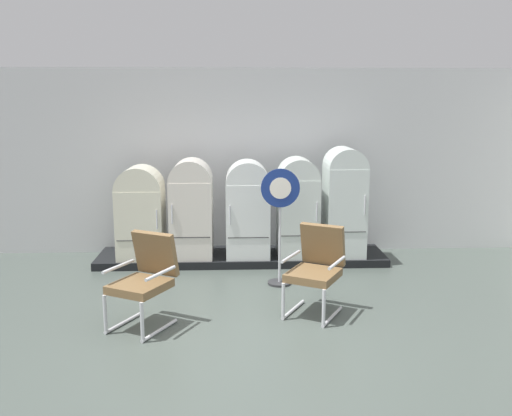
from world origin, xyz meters
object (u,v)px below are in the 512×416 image
object	(u,v)px
refrigerator_2	(248,206)
armchair_right	(316,265)
armchair_left	(145,276)
refrigerator_3	(298,204)
sign_stand	(280,225)
refrigerator_0	(141,210)
refrigerator_1	(191,205)
refrigerator_4	(344,198)

from	to	relation	value
refrigerator_2	armchair_right	distance (m)	2.19
armchair_right	armchair_left	bearing A→B (deg)	-170.92
armchair_right	refrigerator_3	bearing A→B (deg)	89.63
refrigerator_3	sign_stand	xyz separation A→B (m)	(-0.35, -1.03, -0.08)
sign_stand	refrigerator_0	bearing A→B (deg)	153.13
armchair_left	armchair_right	xyz separation A→B (m)	(1.92, 0.31, 0.00)
refrigerator_1	refrigerator_2	world-z (taller)	refrigerator_1
refrigerator_0	refrigerator_4	size ratio (longest dim) A/B	0.84
refrigerator_0	refrigerator_2	world-z (taller)	refrigerator_2
refrigerator_0	sign_stand	distance (m)	2.23
armchair_left	refrigerator_2	bearing A→B (deg)	63.23
refrigerator_2	sign_stand	xyz separation A→B (m)	(0.40, -1.02, -0.06)
refrigerator_2	refrigerator_4	bearing A→B (deg)	1.14
refrigerator_0	refrigerator_4	distance (m)	3.06
refrigerator_2	refrigerator_4	distance (m)	1.47
refrigerator_0	refrigerator_4	bearing A→B (deg)	0.79
refrigerator_0	refrigerator_3	xyz separation A→B (m)	(2.35, 0.02, 0.07)
refrigerator_1	refrigerator_2	xyz separation A→B (m)	(0.84, -0.02, -0.02)
refrigerator_4	refrigerator_0	bearing A→B (deg)	-179.21
armchair_right	sign_stand	bearing A→B (deg)	108.59
refrigerator_1	refrigerator_4	bearing A→B (deg)	0.27
refrigerator_1	armchair_left	size ratio (longest dim) A/B	1.44
refrigerator_1	refrigerator_2	size ratio (longest dim) A/B	1.02
refrigerator_3	refrigerator_4	distance (m)	0.71
refrigerator_2	armchair_left	bearing A→B (deg)	-116.77
refrigerator_0	armchair_left	world-z (taller)	refrigerator_0
refrigerator_3	armchair_right	xyz separation A→B (m)	(-0.01, -2.04, -0.34)
refrigerator_4	sign_stand	xyz separation A→B (m)	(-1.06, -1.05, -0.16)
refrigerator_0	sign_stand	xyz separation A→B (m)	(1.99, -1.01, -0.01)
refrigerator_0	refrigerator_3	distance (m)	2.35
refrigerator_2	refrigerator_3	distance (m)	0.76
refrigerator_2	armchair_left	xyz separation A→B (m)	(-1.18, -2.34, -0.31)
refrigerator_2	armchair_left	distance (m)	2.64
refrigerator_3	armchair_right	world-z (taller)	refrigerator_3
refrigerator_0	refrigerator_2	distance (m)	1.59
refrigerator_0	refrigerator_4	xyz separation A→B (m)	(3.05, 0.04, 0.15)
refrigerator_2	armchair_right	size ratio (longest dim) A/B	1.41
refrigerator_3	armchair_left	xyz separation A→B (m)	(-1.94, -2.35, -0.34)
refrigerator_2	armchair_left	world-z (taller)	refrigerator_2
refrigerator_0	refrigerator_4	world-z (taller)	refrigerator_4
refrigerator_4	armchair_left	xyz separation A→B (m)	(-2.64, -2.37, -0.42)
armchair_left	sign_stand	size ratio (longest dim) A/B	0.65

